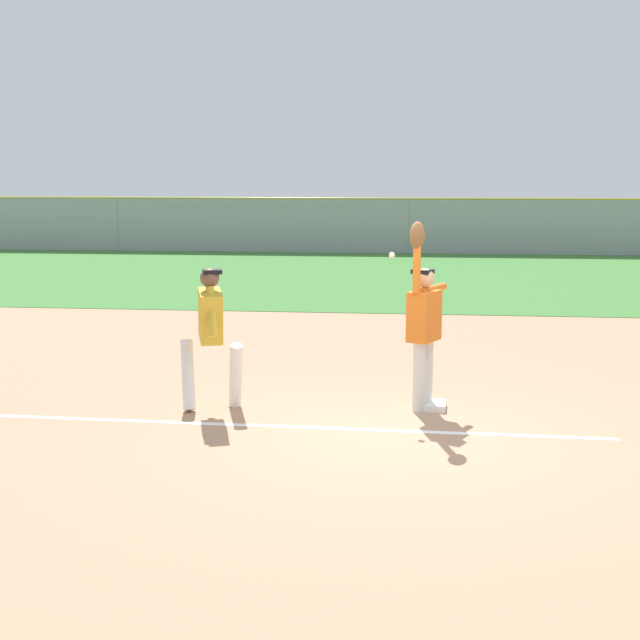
{
  "coord_description": "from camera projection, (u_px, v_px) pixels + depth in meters",
  "views": [
    {
      "loc": [
        0.15,
        -9.01,
        2.79
      ],
      "look_at": [
        -0.96,
        1.24,
        1.05
      ],
      "focal_mm": 47.89,
      "sensor_mm": 36.0,
      "label": 1
    }
  ],
  "objects": [
    {
      "name": "runner",
      "position": [
        211.0,
        329.0,
        10.17
      ],
      "size": [
        0.86,
        0.83,
        1.72
      ],
      "rotation": [
        0.0,
        0.0,
        0.32
      ],
      "color": "white",
      "rests_on": "ground_plane"
    },
    {
      "name": "fielder",
      "position": [
        423.0,
        319.0,
        10.13
      ],
      "size": [
        0.5,
        0.85,
        2.28
      ],
      "rotation": [
        0.0,
        0.0,
        2.67
      ],
      "color": "silver",
      "rests_on": "ground_plane"
    },
    {
      "name": "first_base",
      "position": [
        430.0,
        405.0,
        10.37
      ],
      "size": [
        0.4,
        0.4,
        0.08
      ],
      "primitive_type": "cube",
      "rotation": [
        0.0,
        0.0,
        -0.05
      ],
      "color": "white",
      "rests_on": "ground_plane"
    },
    {
      "name": "parked_car_white",
      "position": [
        579.0,
        228.0,
        35.02
      ],
      "size": [
        4.46,
        2.23,
        1.25
      ],
      "rotation": [
        0.0,
        0.0,
        -0.03
      ],
      "color": "white",
      "rests_on": "ground_plane"
    },
    {
      "name": "baseball",
      "position": [
        392.0,
        255.0,
        10.23
      ],
      "size": [
        0.07,
        0.07,
        0.07
      ],
      "primitive_type": "sphere",
      "color": "white"
    },
    {
      "name": "parked_car_tan",
      "position": [
        285.0,
        227.0,
        36.11
      ],
      "size": [
        4.43,
        2.17,
        1.25
      ],
      "rotation": [
        0.0,
        0.0,
        -0.02
      ],
      "color": "tan",
      "rests_on": "ground_plane"
    },
    {
      "name": "ground_plane",
      "position": [
        395.0,
        435.0,
        9.31
      ],
      "size": [
        73.62,
        73.62,
        0.0
      ],
      "primitive_type": "plane",
      "color": "tan"
    },
    {
      "name": "outfield_grass",
      "position": [
        407.0,
        275.0,
        24.34
      ],
      "size": [
        43.73,
        14.0,
        0.01
      ],
      "primitive_type": "cube",
      "color": "#3D7533",
      "rests_on": "ground_plane"
    },
    {
      "name": "parked_car_red",
      "position": [
        438.0,
        228.0,
        35.7
      ],
      "size": [
        4.44,
        2.19,
        1.25
      ],
      "rotation": [
        0.0,
        0.0,
        -0.02
      ],
      "color": "#B21E1E",
      "rests_on": "ground_plane"
    },
    {
      "name": "outfield_fence",
      "position": [
        409.0,
        226.0,
        31.03
      ],
      "size": [
        43.81,
        0.08,
        2.03
      ],
      "color": "#93999E",
      "rests_on": "ground_plane"
    },
    {
      "name": "chalk_foul_line",
      "position": [
        85.0,
        419.0,
        9.92
      ],
      "size": [
        12.0,
        0.35,
        0.01
      ],
      "primitive_type": "cube",
      "rotation": [
        0.0,
        0.0,
        -0.02
      ],
      "color": "white",
      "rests_on": "ground_plane"
    }
  ]
}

